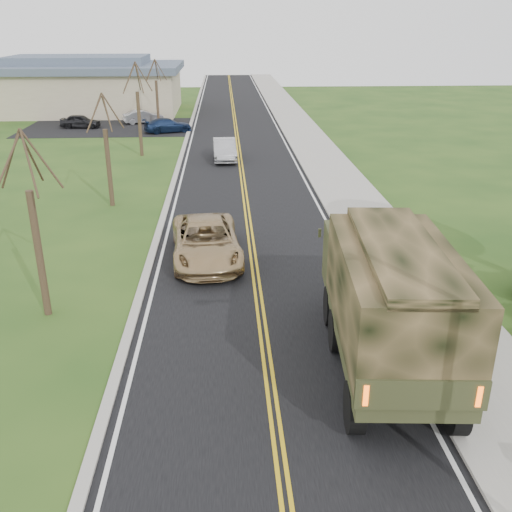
{
  "coord_description": "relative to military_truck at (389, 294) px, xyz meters",
  "views": [
    {
      "loc": [
        -1.09,
        -7.0,
        8.93
      ],
      "look_at": [
        -0.12,
        10.25,
        1.8
      ],
      "focal_mm": 40.0,
      "sensor_mm": 36.0,
      "label": 1
    }
  ],
  "objects": [
    {
      "name": "road",
      "position": [
        -3.18,
        33.67,
        -2.25
      ],
      "size": [
        8.0,
        120.0,
        0.01
      ],
      "primitive_type": "cube",
      "color": "black",
      "rests_on": "ground"
    },
    {
      "name": "curb_right",
      "position": [
        0.97,
        33.67,
        -2.19
      ],
      "size": [
        0.3,
        120.0,
        0.12
      ],
      "primitive_type": "cube",
      "color": "#9E998E",
      "rests_on": "ground"
    },
    {
      "name": "sidewalk_right",
      "position": [
        2.72,
        33.67,
        -2.2
      ],
      "size": [
        3.2,
        120.0,
        0.1
      ],
      "primitive_type": "cube",
      "color": "#9E998E",
      "rests_on": "ground"
    },
    {
      "name": "curb_left",
      "position": [
        -7.33,
        33.67,
        -2.2
      ],
      "size": [
        0.3,
        120.0,
        0.1
      ],
      "primitive_type": "cube",
      "color": "#9E998E",
      "rests_on": "ground"
    },
    {
      "name": "bare_tree_a",
      "position": [
        -10.18,
        3.67,
        0.37
      ],
      "size": [
        1.93,
        2.26,
        6.08
      ],
      "color": "#38281C",
      "rests_on": "ground"
    },
    {
      "name": "bare_tree_b",
      "position": [
        -10.18,
        15.67,
        0.22
      ],
      "size": [
        1.83,
        2.14,
        5.73
      ],
      "color": "#38281C",
      "rests_on": "ground"
    },
    {
      "name": "bare_tree_c",
      "position": [
        -10.19,
        27.67,
        0.52
      ],
      "size": [
        2.04,
        2.39,
        6.42
      ],
      "color": "#38281C",
      "rests_on": "ground"
    },
    {
      "name": "bare_tree_d",
      "position": [
        -10.18,
        39.67,
        0.3
      ],
      "size": [
        1.88,
        2.2,
        5.91
      ],
      "color": "#38281C",
      "rests_on": "ground"
    },
    {
      "name": "commercial_building",
      "position": [
        -19.17,
        49.65,
        0.43
      ],
      "size": [
        25.5,
        21.5,
        5.65
      ],
      "color": "tan",
      "rests_on": "ground"
    },
    {
      "name": "military_truck",
      "position": [
        0.0,
        0.0,
        0.0
      ],
      "size": [
        3.29,
        8.07,
        3.94
      ],
      "rotation": [
        0.0,
        0.0,
        -0.07
      ],
      "color": "black",
      "rests_on": "ground"
    },
    {
      "name": "suv_champagne",
      "position": [
        -5.07,
        8.04,
        -1.46
      ],
      "size": [
        3.08,
        5.89,
        1.58
      ],
      "primitive_type": "imported",
      "rotation": [
        0.0,
        0.0,
        0.08
      ],
      "color": "tan",
      "rests_on": "ground"
    },
    {
      "name": "sedan_silver",
      "position": [
        -4.25,
        25.97,
        -1.54
      ],
      "size": [
        1.7,
        4.41,
        1.43
      ],
      "primitive_type": "imported",
      "rotation": [
        0.0,
        0.0,
        0.04
      ],
      "color": "#ABABB0",
      "rests_on": "ground"
    },
    {
      "name": "lot_car_dark",
      "position": [
        -17.16,
        39.49,
        -1.65
      ],
      "size": [
        3.65,
        1.76,
        1.2
      ],
      "primitive_type": "imported",
      "rotation": [
        0.0,
        0.0,
        1.47
      ],
      "color": "black",
      "rests_on": "ground"
    },
    {
      "name": "lot_car_silver",
      "position": [
        -11.82,
        41.77,
        -1.63
      ],
      "size": [
        3.98,
        2.36,
        1.24
      ],
      "primitive_type": "imported",
      "rotation": [
        0.0,
        0.0,
        1.87
      ],
      "color": "#A5A5AA",
      "rests_on": "ground"
    },
    {
      "name": "lot_car_navy",
      "position": [
        -9.1,
        36.89,
        -1.66
      ],
      "size": [
        4.43,
        2.93,
        1.19
      ],
      "primitive_type": "imported",
      "rotation": [
        0.0,
        0.0,
        1.91
      ],
      "color": "#101F3E",
      "rests_on": "ground"
    }
  ]
}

